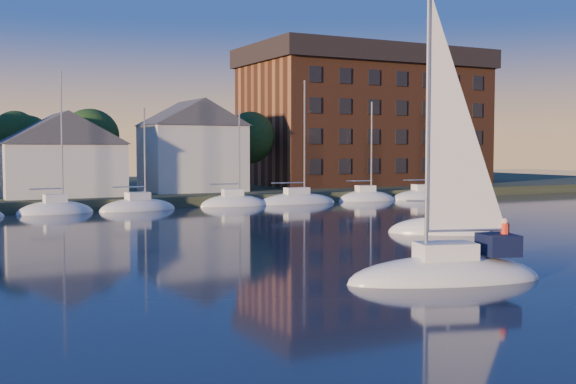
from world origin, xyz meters
TOP-DOWN VIEW (x-y plane):
  - shoreline_land at (0.00, 75.00)m, footprint 160.00×50.00m
  - wooden_dock at (0.00, 52.00)m, footprint 120.00×3.00m
  - clubhouse_centre at (-6.00, 57.00)m, footprint 11.55×8.40m
  - clubhouse_east at (8.00, 59.00)m, footprint 10.50×8.40m
  - condo_block at (34.00, 64.95)m, footprint 31.00×17.00m
  - tree_line at (2.00, 63.00)m, footprint 93.40×5.40m
  - moored_fleet at (-4.00, 49.00)m, footprint 79.50×2.40m
  - hero_sailboat at (1.45, 8.94)m, footprint 9.04×5.03m
  - drifting_sailboat_right at (12.06, 22.59)m, footprint 6.63×5.91m

SIDE VIEW (x-z plane):
  - shoreline_land at x=0.00m, z-range -1.00..1.00m
  - wooden_dock at x=0.00m, z-range -0.50..0.50m
  - drifting_sailboat_right at x=12.06m, z-range -5.29..5.48m
  - moored_fleet at x=-4.00m, z-range -5.93..6.12m
  - hero_sailboat at x=1.45m, z-range -6.19..7.34m
  - clubhouse_centre at x=-6.00m, z-range 1.09..9.17m
  - clubhouse_east at x=8.00m, z-range 1.10..10.90m
  - tree_line at x=2.00m, z-range 2.73..11.63m
  - condo_block at x=34.00m, z-range 1.09..18.49m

